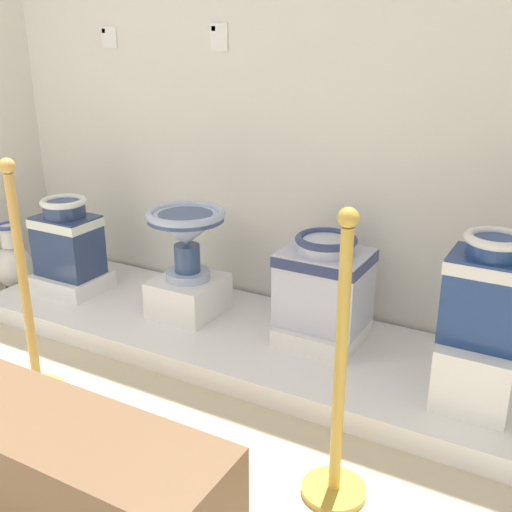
# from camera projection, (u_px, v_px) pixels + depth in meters

# --- Properties ---
(wall_back) EXTENTS (3.83, 0.06, 3.13)m
(wall_back) POSITION_uv_depth(u_px,v_px,m) (295.00, 18.00, 2.95)
(wall_back) COLOR silver
(wall_back) RESTS_ON ground_plane
(display_platform) EXTENTS (2.99, 0.83, 0.10)m
(display_platform) POSITION_uv_depth(u_px,v_px,m) (248.00, 339.00, 3.09)
(display_platform) COLOR white
(display_platform) RESTS_ON ground_plane
(plinth_block_rightmost) EXTENTS (0.38, 0.32, 0.10)m
(plinth_block_rightmost) POSITION_uv_depth(u_px,v_px,m) (72.00, 281.00, 3.54)
(plinth_block_rightmost) COLOR white
(plinth_block_rightmost) RESTS_ON display_platform
(antique_toilet_rightmost) EXTENTS (0.35, 0.25, 0.44)m
(antique_toilet_rightmost) POSITION_uv_depth(u_px,v_px,m) (67.00, 236.00, 3.45)
(antique_toilet_rightmost) COLOR navy
(antique_toilet_rightmost) RESTS_ON plinth_block_rightmost
(plinth_block_central_ornate) EXTENTS (0.32, 0.36, 0.19)m
(plinth_block_central_ornate) POSITION_uv_depth(u_px,v_px,m) (189.00, 295.00, 3.24)
(plinth_block_central_ornate) COLOR white
(plinth_block_central_ornate) RESTS_ON display_platform
(antique_toilet_central_ornate) EXTENTS (0.41, 0.41, 0.37)m
(antique_toilet_central_ornate) POSITION_uv_depth(u_px,v_px,m) (186.00, 230.00, 3.11)
(antique_toilet_central_ornate) COLOR #ADBCDD
(antique_toilet_central_ornate) RESTS_ON plinth_block_central_ornate
(plinth_block_pale_glazed) EXTENTS (0.37, 0.39, 0.09)m
(plinth_block_pale_glazed) POSITION_uv_depth(u_px,v_px,m) (322.00, 331.00, 2.96)
(plinth_block_pale_glazed) COLOR white
(plinth_block_pale_glazed) RESTS_ON display_platform
(antique_toilet_pale_glazed) EXTENTS (0.40, 0.33, 0.44)m
(antique_toilet_pale_glazed) POSITION_uv_depth(u_px,v_px,m) (325.00, 279.00, 2.87)
(antique_toilet_pale_glazed) COLOR silver
(antique_toilet_pale_glazed) RESTS_ON plinth_block_pale_glazed
(plinth_block_tall_cobalt) EXTENTS (0.29, 0.39, 0.26)m
(plinth_block_tall_cobalt) POSITION_uv_depth(u_px,v_px,m) (478.00, 369.00, 2.46)
(plinth_block_tall_cobalt) COLOR white
(plinth_block_tall_cobalt) RESTS_ON display_platform
(antique_toilet_tall_cobalt) EXTENTS (0.32, 0.25, 0.44)m
(antique_toilet_tall_cobalt) POSITION_uv_depth(u_px,v_px,m) (490.00, 287.00, 2.34)
(antique_toilet_tall_cobalt) COLOR navy
(antique_toilet_tall_cobalt) RESTS_ON plinth_block_tall_cobalt
(info_placard_first) EXTENTS (0.11, 0.01, 0.12)m
(info_placard_first) POSITION_uv_depth(u_px,v_px,m) (109.00, 37.00, 3.48)
(info_placard_first) COLOR white
(info_placard_second) EXTENTS (0.10, 0.01, 0.14)m
(info_placard_second) POSITION_uv_depth(u_px,v_px,m) (219.00, 37.00, 3.14)
(info_placard_second) COLOR white
(decorative_vase_spare) EXTENTS (0.24, 0.24, 0.43)m
(decorative_vase_spare) POSITION_uv_depth(u_px,v_px,m) (13.00, 263.00, 3.74)
(decorative_vase_spare) COLOR #394996
(decorative_vase_spare) RESTS_ON ground_plane
(stanchion_post_near_left) EXTENTS (0.23, 0.23, 1.05)m
(stanchion_post_near_left) POSITION_uv_depth(u_px,v_px,m) (29.00, 322.00, 2.61)
(stanchion_post_near_left) COLOR gold
(stanchion_post_near_left) RESTS_ON ground_plane
(stanchion_post_near_right) EXTENTS (0.23, 0.23, 1.03)m
(stanchion_post_near_right) POSITION_uv_depth(u_px,v_px,m) (338.00, 409.00, 2.02)
(stanchion_post_near_right) COLOR gold
(stanchion_post_near_right) RESTS_ON ground_plane
(museum_bench) EXTENTS (1.13, 0.36, 0.40)m
(museum_bench) POSITION_uv_depth(u_px,v_px,m) (63.00, 477.00, 1.92)
(museum_bench) COLOR brown
(museum_bench) RESTS_ON ground_plane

